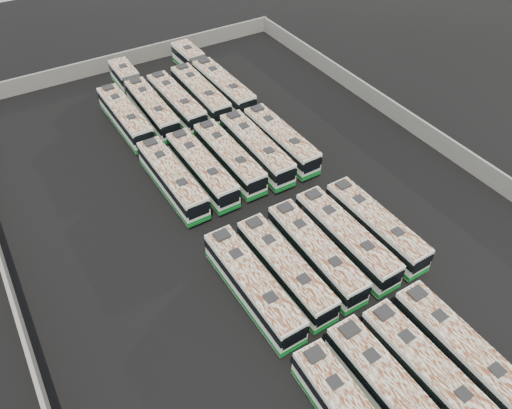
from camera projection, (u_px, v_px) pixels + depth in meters
The scene contains 20 objects.
ground at pixel (267, 222), 47.11m from camera, with size 140.00×140.00×0.00m, color black.
perimeter_wall at pixel (267, 213), 46.36m from camera, with size 45.20×73.20×2.20m.
bus_front_left at pixel (394, 397), 32.78m from camera, with size 2.55×11.70×3.29m.
bus_front_center at pixel (429, 374), 33.98m from camera, with size 2.71×11.47×3.21m.
bus_front_right at pixel (462, 352), 35.20m from camera, with size 2.51×11.47×3.22m.
bus_midfront_far_left at pixel (253, 286), 39.46m from camera, with size 2.62×11.70×3.29m.
bus_midfront_left at pixel (285, 269), 40.77m from camera, with size 2.58×11.34×3.18m.
bus_midfront_center at pixel (315, 253), 42.06m from camera, with size 2.49×11.40×3.21m.
bus_midfront_right at pixel (346, 238), 43.25m from camera, with size 2.63×11.63×3.27m.
bus_midfront_far_right at pixel (375, 226), 44.45m from camera, with size 2.60×11.32×3.18m.
bus_midback_far_left at pixel (172, 179), 49.15m from camera, with size 2.61×11.60×3.26m.
bus_midback_left at pixel (202, 169), 50.33m from camera, with size 2.57×11.51×3.23m.
bus_midback_center at pixel (229, 158), 51.70m from camera, with size 2.49×11.38×3.20m.
bus_midback_right at pixel (256, 149), 52.76m from camera, with size 2.61×11.76×3.31m.
bus_midback_far_right at pixel (281, 140), 53.99m from camera, with size 2.57×11.47×3.22m.
bus_back_far_left at pixel (125, 117), 57.31m from camera, with size 2.61×11.56×3.25m.
bus_back_left at pixel (143, 97), 60.52m from camera, with size 2.58×17.59×3.18m.
bus_back_center at pixel (176, 102), 59.68m from camera, with size 2.67×11.53×3.24m.
bus_back_right at pixel (200, 94), 60.97m from camera, with size 2.53×11.72×3.30m.
bus_back_far_right at pixel (211, 77), 64.08m from camera, with size 2.83×18.32×3.31m.
Camera 1 is at (-18.20, -28.03, 33.26)m, focal length 35.00 mm.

